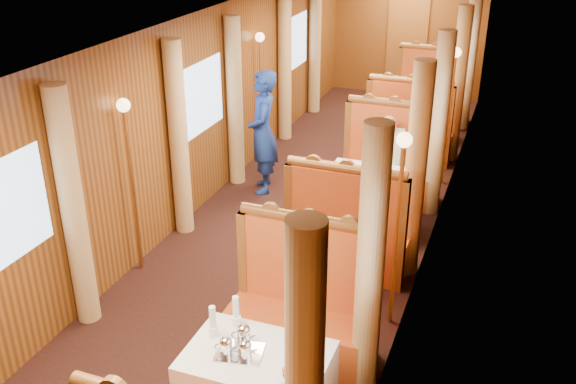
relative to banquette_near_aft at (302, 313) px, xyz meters
The scene contains 43 objects.
floor 2.63m from the banquette_near_aft, 106.79° to the left, with size 3.00×12.00×0.01m, color black, non-canonical shape.
ceiling 3.32m from the banquette_near_aft, 106.79° to the left, with size 3.00×12.00×0.01m, color silver, non-canonical shape.
wall_far 8.56m from the banquette_near_aft, 95.05° to the left, with size 3.00×2.50×0.01m, color brown, non-canonical shape.
wall_left 3.45m from the banquette_near_aft, 132.15° to the left, with size 12.00×2.50×0.01m, color brown, non-canonical shape.
wall_right 2.72m from the banquette_near_aft, 73.21° to the left, with size 12.00×2.50×0.01m, color brown, non-canonical shape.
doorway_far 8.51m from the banquette_near_aft, 95.07° to the left, with size 0.80×0.04×2.00m, color brown.
banquette_near_aft is the anchor object (origin of this frame).
table_mid 2.49m from the banquette_near_aft, 90.00° to the left, with size 1.05×0.72×0.75m, color white.
banquette_mid_fwd 1.47m from the banquette_near_aft, 90.00° to the left, with size 1.30×0.55×1.34m.
banquette_mid_aft 3.50m from the banquette_near_aft, 90.00° to the left, with size 1.30×0.55×1.34m.
table_far 5.99m from the banquette_near_aft, 90.00° to the left, with size 1.05×0.72×0.75m, color white.
banquette_far_fwd 4.97m from the banquette_near_aft, 90.00° to the left, with size 1.30×0.55×1.34m.
banquette_far_aft 7.00m from the banquette_near_aft, 90.00° to the left, with size 1.30×0.55×1.34m.
tea_tray 1.11m from the banquette_near_aft, 96.56° to the right, with size 0.34×0.26×0.01m, color silver.
teapot_left 1.20m from the banquette_near_aft, 99.88° to the right, with size 0.16×0.12×0.13m, color silver, non-canonical shape.
teapot_right 1.17m from the banquette_near_aft, 92.70° to the right, with size 0.16×0.12×0.13m, color silver, non-canonical shape.
teapot_back 1.04m from the banquette_near_aft, 97.55° to the right, with size 0.17×0.13×0.14m, color silver, non-canonical shape.
fruit_plate 1.23m from the banquette_near_aft, 74.41° to the right, with size 0.21×0.21×0.05m.
cup_inboard 1.10m from the banquette_near_aft, 112.51° to the right, with size 0.08×0.08×0.26m.
cup_outboard 0.91m from the banquette_near_aft, 110.21° to the right, with size 0.08×0.08×0.26m.
rose_vase_mid 2.51m from the banquette_near_aft, 90.52° to the left, with size 0.06×0.06×0.36m.
rose_vase_far 5.98m from the banquette_near_aft, 90.01° to the left, with size 0.06×0.06×0.36m.
curtain_left_near_b 2.27m from the banquette_near_aft, behind, with size 0.22×0.22×2.35m, color tan.
window_right_near 1.62m from the banquette_near_aft, 54.07° to the right, with size 1.20×0.90×0.01m, color #95ADCF, non-canonical shape.
curtain_right_near_b 1.01m from the banquette_near_aft, 20.40° to the right, with size 0.22×0.22×2.35m, color tan.
window_left_mid 3.50m from the banquette_near_aft, 131.96° to the left, with size 1.20×0.90×0.01m, color #95ADCF, non-canonical shape.
curtain_left_mid_a 2.83m from the banquette_near_aft, 141.31° to the left, with size 0.22×0.22×2.35m, color tan.
curtain_left_mid_b 3.97m from the banquette_near_aft, 123.11° to the left, with size 0.22×0.22×2.35m, color tan.
window_right_mid 2.79m from the banquette_near_aft, 73.53° to the left, with size 1.20×0.90×0.01m, color #95ADCF, non-canonical shape.
curtain_right_mid_a 1.97m from the banquette_near_aft, 69.73° to the left, with size 0.22×0.22×2.35m, color tan.
curtain_right_mid_b 3.41m from the banquette_near_aft, 79.08° to the left, with size 0.22×0.22×2.35m, color tan.
window_left_far 6.47m from the banquette_near_aft, 110.47° to the left, with size 1.20×0.90×0.01m, color #95ADCF, non-canonical shape.
curtain_left_far_a 5.67m from the banquette_near_aft, 112.25° to the left, with size 0.22×0.22×2.35m, color tan.
curtain_left_far_b 7.13m from the banquette_near_aft, 107.48° to the left, with size 0.22×0.22×2.35m, color tan.
window_right_far 6.12m from the banquette_near_aft, 83.00° to the left, with size 1.20×0.90×0.01m, color #95ADCF, non-canonical shape.
curtain_right_far_a 5.30m from the banquette_near_aft, 83.10° to the left, with size 0.22×0.22×2.35m, color tan.
curtain_right_far_b 6.84m from the banquette_near_aft, 84.68° to the left, with size 0.22×0.22×2.35m, color tan.
sconce_left_fore 2.47m from the banquette_near_aft, 161.11° to the left, with size 0.14×0.14×1.95m.
sconce_right_fore 1.37m from the banquette_near_aft, 48.54° to the left, with size 0.14×0.14×1.95m.
sconce_left_aft 4.85m from the banquette_near_aft, 116.91° to the left, with size 0.14×0.14×1.95m.
sconce_right_aft 4.39m from the banquette_near_aft, 81.28° to the left, with size 0.14×0.14×1.95m.
steward 3.57m from the banquette_near_aft, 117.97° to the left, with size 0.62×0.41×1.70m, color navy.
passenger 3.31m from the banquette_near_aft, 90.00° to the left, with size 0.40×0.44×0.76m.
Camera 1 is at (2.26, -6.90, 3.80)m, focal length 40.00 mm.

